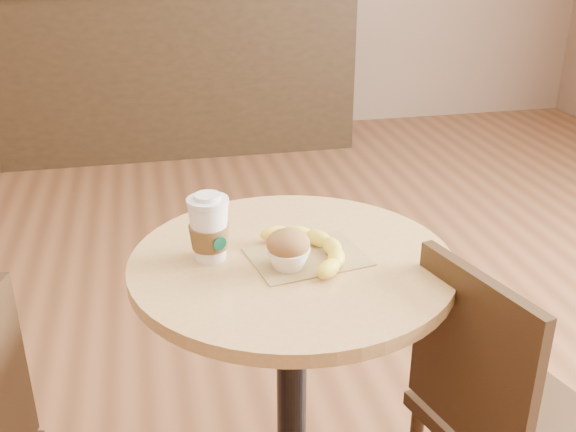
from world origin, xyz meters
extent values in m
cylinder|color=black|center=(0.06, 0.05, 0.38)|extent=(0.07, 0.07, 0.72)
cylinder|color=tan|center=(0.06, 0.05, 0.73)|extent=(0.70, 0.70, 0.03)
cube|color=#332212|center=(0.52, -0.16, 0.40)|extent=(0.43, 0.43, 0.04)
cylinder|color=#332212|center=(0.63, 0.03, 0.20)|extent=(0.03, 0.03, 0.40)
cube|color=#332212|center=(0.37, -0.20, 0.62)|extent=(0.11, 0.33, 0.37)
cube|color=black|center=(0.00, 3.18, 0.50)|extent=(2.20, 0.60, 1.00)
cube|color=olive|center=(0.09, 0.04, 0.75)|extent=(0.27, 0.22, 0.00)
cylinder|color=silver|center=(-0.11, 0.08, 0.88)|extent=(0.09, 0.09, 0.01)
cylinder|color=silver|center=(-0.11, 0.08, 0.89)|extent=(0.06, 0.06, 0.01)
cylinder|color=#06442B|center=(-0.09, 0.05, 0.80)|extent=(0.03, 0.01, 0.03)
ellipsoid|color=brown|center=(0.04, 0.01, 0.81)|extent=(0.09, 0.09, 0.06)
ellipsoid|color=#FAEEC8|center=(0.04, 0.01, 0.82)|extent=(0.03, 0.03, 0.02)
camera|label=1|loc=(-0.22, -1.20, 1.42)|focal=42.00mm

